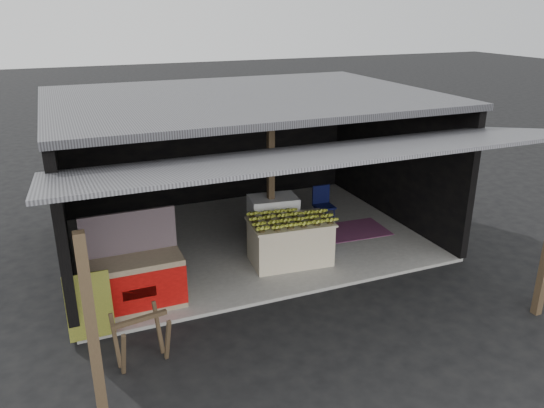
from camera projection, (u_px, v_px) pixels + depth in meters
name	position (u px, v px, depth m)	size (l,w,h in m)	color
ground	(297.00, 297.00, 8.89)	(80.00, 80.00, 0.00)	black
concrete_slab	(247.00, 239.00, 11.05)	(7.00, 5.00, 0.06)	gray
shophouse	(240.00, 138.00, 10.60)	(7.40, 7.29, 3.02)	black
banana_table	(290.00, 241.00, 9.86)	(1.58, 1.06, 0.83)	beige
banana_pile	(290.00, 217.00, 9.68)	(1.39, 0.83, 0.16)	yellow
white_crate	(273.00, 221.00, 10.51)	(0.99, 0.73, 1.03)	white
neighbor_stall	(136.00, 281.00, 8.35)	(1.49, 0.68, 1.53)	#998466
green_signboard	(89.00, 306.00, 7.61)	(0.64, 0.04, 0.96)	black
sawhorse	(141.00, 335.00, 7.07)	(0.75, 0.73, 0.73)	#4A3925
water_barrel	(319.00, 237.00, 10.45)	(0.33, 0.33, 0.49)	navy
plastic_chair	(323.00, 202.00, 11.60)	(0.42, 0.42, 0.86)	#0A0E39
magenta_rug	(351.00, 230.00, 11.38)	(1.50, 1.00, 0.01)	#671651
picture_frames	(204.00, 127.00, 12.40)	(1.62, 0.04, 0.46)	black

